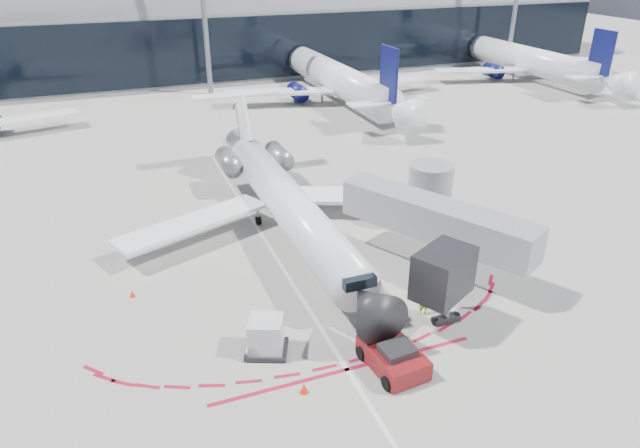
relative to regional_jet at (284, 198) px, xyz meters
name	(u,v)px	position (x,y,z in m)	size (l,w,h in m)	color
ground	(278,261)	(-1.84, -4.42, -2.53)	(260.00, 260.00, 0.00)	gray
apron_centerline	(270,248)	(-1.84, -2.42, -2.53)	(0.25, 40.00, 0.01)	silver
apron_stop_bar	(347,369)	(-1.84, -15.92, -2.53)	(14.00, 0.25, 0.01)	maroon
terminal_building	(153,18)	(-1.84, 60.55, 5.99)	(150.00, 24.15, 24.00)	#919496
jet_bridge	(434,216)	(7.95, -7.43, 0.47)	(10.03, 15.20, 4.90)	#909398
regional_jet	(284,198)	(0.00, 0.00, 0.00)	(24.56, 30.29, 7.58)	white
pushback_tug	(393,357)	(0.37, -16.55, -1.88)	(2.72, 5.80, 1.49)	#580C0E
ramp_worker	(424,300)	(4.10, -13.09, -1.63)	(0.66, 0.43, 1.81)	#C0FD1A
uld_container	(266,336)	(-5.18, -13.17, -1.53)	(2.69, 2.52, 2.02)	black
safety_cone_left	(132,293)	(-11.28, -5.33, -2.30)	(0.33, 0.33, 0.46)	#EF2F05
safety_cone_right	(304,388)	(-4.37, -16.68, -2.26)	(0.40, 0.40, 0.55)	#EF2F05
bg_airliner_1	(336,56)	(18.28, 34.63, 3.20)	(35.46, 37.55, 11.47)	white
bg_airliner_2	(526,40)	(50.80, 37.05, 3.09)	(34.77, 36.82, 11.25)	white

